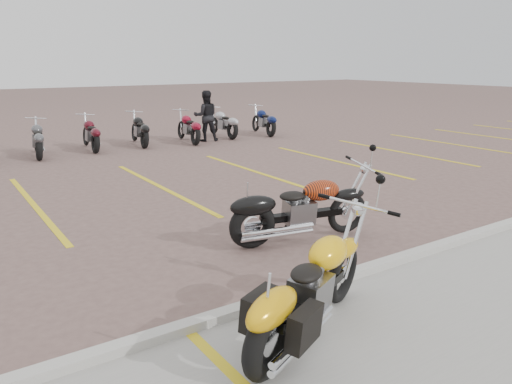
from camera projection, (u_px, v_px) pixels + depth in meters
The scene contains 7 objects.
ground at pixel (260, 237), 8.16m from camera, with size 100.00×100.00×0.00m, color #735952.
curb at pixel (346, 276), 6.54m from camera, with size 60.00×0.18×0.12m, color #ADAAA3.
parking_stripes at pixel (161, 187), 11.37m from camera, with size 38.00×5.50×0.01m, color gold, non-canonical shape.
yellow_cruiser at pixel (305, 294), 5.09m from camera, with size 2.28×1.14×1.00m.
flame_cruiser at pixel (297, 211), 7.87m from camera, with size 2.40×0.62×0.99m.
person_b at pixel (206, 116), 17.66m from camera, with size 0.87×0.68×1.78m, color black.
bg_bike_row at pixel (64, 135), 15.43m from camera, with size 15.76×2.07×1.10m.
Camera 1 is at (-4.34, -6.35, 2.80)m, focal length 35.00 mm.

